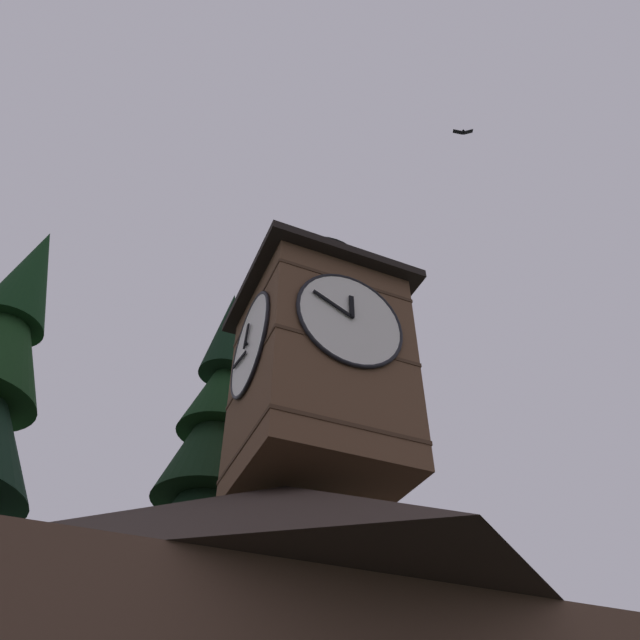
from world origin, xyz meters
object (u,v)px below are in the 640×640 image
pine_tree_behind (200,560)px  flying_bird_high (463,132)px  moon (384,624)px  clock_tower (318,360)px

pine_tree_behind → flying_bird_high: (-5.56, 8.61, 13.06)m
moon → flying_bird_high: (14.42, 33.83, 7.03)m
clock_tower → pine_tree_behind: bearing=-78.5°
clock_tower → pine_tree_behind: size_ratio=0.49×
pine_tree_behind → flying_bird_high: size_ratio=25.01×
pine_tree_behind → moon: pine_tree_behind is taller
clock_tower → pine_tree_behind: 6.82m
clock_tower → flying_bird_high: size_ratio=12.19×
clock_tower → moon: size_ratio=3.68×
moon → clock_tower: bearing=58.7°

